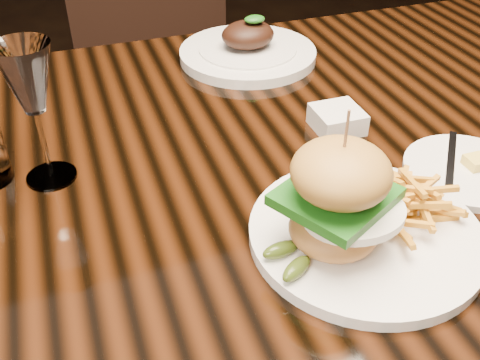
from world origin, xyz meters
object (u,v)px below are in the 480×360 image
object	(u,v)px
far_dish	(248,50)
chair_far	(159,48)
dining_table	(238,201)
burger_plate	(363,211)
wine_glass	(29,84)

from	to	relation	value
far_dish	chair_far	distance (m)	0.63
far_dish	dining_table	bearing A→B (deg)	-112.12
burger_plate	chair_far	bearing A→B (deg)	74.16
wine_glass	chair_far	size ratio (longest dim) A/B	0.20
burger_plate	dining_table	bearing A→B (deg)	94.05
dining_table	wine_glass	distance (m)	0.33
dining_table	far_dish	bearing A→B (deg)	67.88
dining_table	wine_glass	xyz separation A→B (m)	(-0.25, 0.04, 0.21)
wine_glass	far_dish	distance (m)	0.47
dining_table	far_dish	xyz separation A→B (m)	(0.12, 0.30, 0.09)
dining_table	far_dish	distance (m)	0.34
far_dish	chair_far	size ratio (longest dim) A/B	0.26
wine_glass	burger_plate	bearing A→B (deg)	-36.93
burger_plate	far_dish	size ratio (longest dim) A/B	1.06
dining_table	chair_far	distance (m)	0.90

